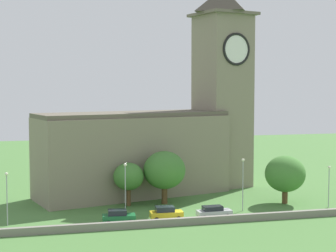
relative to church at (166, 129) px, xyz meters
name	(u,v)px	position (x,y,z in m)	size (l,w,h in m)	color
ground_plane	(154,199)	(-3.27, -5.39, -10.70)	(200.00, 200.00, 0.00)	#477538
church	(166,129)	(0.00, 0.00, 0.00)	(39.29, 19.46, 35.18)	gray
quay_barrier	(182,222)	(-3.27, -22.45, -10.22)	(52.07, 0.70, 0.96)	gray
car_green	(118,217)	(-11.16, -19.66, -9.77)	(4.44, 2.61, 1.84)	#1E6B38
car_yellow	(166,213)	(-4.74, -19.49, -9.74)	(4.46, 2.33, 1.90)	gold
car_silver	(214,212)	(1.92, -19.62, -9.87)	(4.77, 2.14, 1.63)	silver
streetlamp_west_end	(7,190)	(-25.16, -17.28, -6.07)	(0.44, 0.44, 6.92)	#9EA0A5
streetlamp_west_mid	(125,182)	(-9.79, -16.97, -5.72)	(0.44, 0.44, 7.53)	#9EA0A5
streetlamp_central	(243,176)	(7.27, -16.74, -5.69)	(0.44, 0.44, 7.58)	#9EA0A5
streetlamp_east_mid	(329,179)	(20.45, -17.64, -6.49)	(0.44, 0.44, 6.19)	#9EA0A5
tree_riverside_east	(129,177)	(-8.06, -9.47, -6.31)	(4.57, 4.57, 6.48)	brown
tree_churchyard	(285,174)	(15.41, -13.55, -6.16)	(6.16, 6.16, 7.33)	brown
tree_riverside_west	(164,170)	(-2.53, -9.42, -5.55)	(6.39, 6.39, 8.06)	brown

